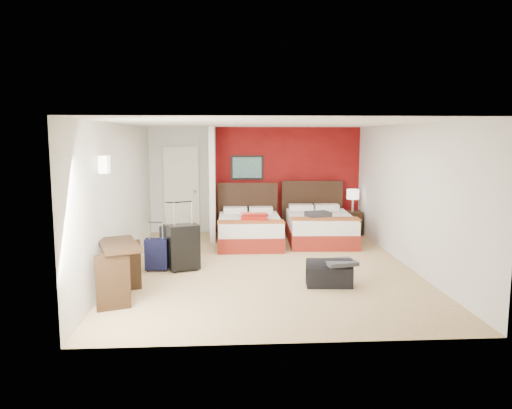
{
  "coord_description": "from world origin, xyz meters",
  "views": [
    {
      "loc": [
        -0.69,
        -8.42,
        2.29
      ],
      "look_at": [
        -0.13,
        0.8,
        1.0
      ],
      "focal_mm": 34.45,
      "sensor_mm": 36.0,
      "label": 1
    }
  ],
  "objects": [
    {
      "name": "suitcase_charcoal",
      "position": [
        -1.67,
        0.44,
        0.32
      ],
      "size": [
        0.47,
        0.33,
        0.64
      ],
      "primitive_type": "cube",
      "rotation": [
        0.0,
        0.0,
        -0.15
      ],
      "color": "black",
      "rests_on": "ground"
    },
    {
      "name": "red_accent_panel",
      "position": [
        0.75,
        3.23,
        1.25
      ],
      "size": [
        3.5,
        0.04,
        2.5
      ],
      "primitive_type": "cube",
      "color": "maroon",
      "rests_on": "ground"
    },
    {
      "name": "partition_wall",
      "position": [
        -1.0,
        2.61,
        1.25
      ],
      "size": [
        0.12,
        1.2,
        2.5
      ],
      "primitive_type": "cube",
      "color": "silver",
      "rests_on": "ground"
    },
    {
      "name": "jacket_bundle",
      "position": [
        1.24,
        1.72,
        0.65
      ],
      "size": [
        0.56,
        0.49,
        0.11
      ],
      "primitive_type": "cube",
      "rotation": [
        0.0,
        0.0,
        0.24
      ],
      "color": "#36363B",
      "rests_on": "bed_right"
    },
    {
      "name": "room_walls",
      "position": [
        -1.4,
        1.42,
        1.26
      ],
      "size": [
        5.02,
        6.52,
        2.5
      ],
      "color": "silver",
      "rests_on": "ground"
    },
    {
      "name": "red_suitcase_open",
      "position": [
        -0.1,
        1.77,
        0.61
      ],
      "size": [
        0.66,
        0.83,
        0.09
      ],
      "primitive_type": "cube",
      "rotation": [
        0.0,
        0.0,
        -0.18
      ],
      "color": "#A0160D",
      "rests_on": "bed_left"
    },
    {
      "name": "desk",
      "position": [
        -2.19,
        -1.64,
        0.41
      ],
      "size": [
        0.8,
        1.09,
        0.82
      ],
      "primitive_type": "cube",
      "rotation": [
        0.0,
        0.0,
        0.35
      ],
      "color": "black",
      "rests_on": "ground"
    },
    {
      "name": "ground",
      "position": [
        0.0,
        0.0,
        0.0
      ],
      "size": [
        6.5,
        6.5,
        0.0
      ],
      "primitive_type": "plane",
      "color": "#D6B984",
      "rests_on": "ground"
    },
    {
      "name": "bed_right",
      "position": [
        1.34,
        2.02,
        0.3
      ],
      "size": [
        1.48,
        2.04,
        0.59
      ],
      "primitive_type": "cube",
      "rotation": [
        0.0,
        0.0,
        -0.05
      ],
      "color": "white",
      "rests_on": "ground"
    },
    {
      "name": "suitcase_navy",
      "position": [
        -1.9,
        -0.13,
        0.26
      ],
      "size": [
        0.38,
        0.23,
        0.52
      ],
      "primitive_type": "cube",
      "rotation": [
        0.0,
        0.0,
        -0.0
      ],
      "color": "black",
      "rests_on": "ground"
    },
    {
      "name": "bed_left",
      "position": [
        -0.2,
        1.87,
        0.28
      ],
      "size": [
        1.34,
        1.9,
        0.57
      ],
      "primitive_type": "cube",
      "rotation": [
        0.0,
        0.0,
        -0.01
      ],
      "color": "silver",
      "rests_on": "ground"
    },
    {
      "name": "table_lamp",
      "position": [
        2.25,
        2.76,
        0.81
      ],
      "size": [
        0.29,
        0.29,
        0.51
      ],
      "primitive_type": "cylinder",
      "rotation": [
        0.0,
        0.0,
        0.03
      ],
      "color": "white",
      "rests_on": "nightstand"
    },
    {
      "name": "nightstand",
      "position": [
        2.25,
        2.76,
        0.28
      ],
      "size": [
        0.4,
        0.4,
        0.55
      ],
      "primitive_type": "cube",
      "rotation": [
        0.0,
        0.0,
        0.02
      ],
      "color": "black",
      "rests_on": "ground"
    },
    {
      "name": "suitcase_black",
      "position": [
        -1.43,
        -0.15,
        0.38
      ],
      "size": [
        0.59,
        0.47,
        0.76
      ],
      "primitive_type": "cube",
      "rotation": [
        0.0,
        0.0,
        0.35
      ],
      "color": "black",
      "rests_on": "ground"
    },
    {
      "name": "jacket_draped",
      "position": [
        1.02,
        -1.22,
        0.38
      ],
      "size": [
        0.54,
        0.48,
        0.06
      ],
      "primitive_type": "cube",
      "rotation": [
        0.0,
        0.0,
        0.22
      ],
      "color": "#3B3C41",
      "rests_on": "duffel_bag"
    },
    {
      "name": "entry_door",
      "position": [
        -1.75,
        3.2,
        1.02
      ],
      "size": [
        0.82,
        0.06,
        2.05
      ],
      "primitive_type": "cube",
      "color": "silver",
      "rests_on": "ground"
    },
    {
      "name": "duffel_bag",
      "position": [
        0.87,
        -1.17,
        0.18
      ],
      "size": [
        0.72,
        0.43,
        0.35
      ],
      "primitive_type": "cube",
      "rotation": [
        0.0,
        0.0,
        -0.08
      ],
      "color": "black",
      "rests_on": "ground"
    }
  ]
}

